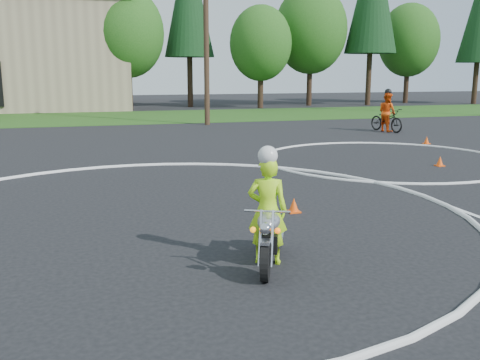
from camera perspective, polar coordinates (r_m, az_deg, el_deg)
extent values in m
plane|color=black|center=(7.89, -5.21, -9.48)|extent=(120.00, 120.00, 0.00)
cube|color=#1E4714|center=(34.38, -13.97, 6.47)|extent=(120.00, 10.00, 0.02)
torus|color=silver|center=(10.71, -8.31, -3.85)|extent=(12.12, 12.12, 0.12)
torus|color=silver|center=(18.11, 15.19, 2.16)|extent=(8.10, 8.10, 0.10)
cylinder|color=black|center=(7.36, 2.73, -8.74)|extent=(0.32, 0.54, 0.55)
cylinder|color=black|center=(8.57, 3.50, -5.81)|extent=(0.32, 0.54, 0.55)
cube|color=black|center=(7.98, 3.18, -6.44)|extent=(0.44, 0.56, 0.27)
ellipsoid|color=#B5B6BA|center=(7.70, 3.09, -4.40)|extent=(0.54, 0.67, 0.25)
cube|color=black|center=(8.15, 3.36, -3.78)|extent=(0.44, 0.60, 0.09)
cylinder|color=silver|center=(7.34, 2.16, -6.18)|extent=(0.17, 0.31, 0.73)
cylinder|color=white|center=(7.32, 3.45, -6.23)|extent=(0.17, 0.31, 0.73)
cube|color=white|center=(7.25, 2.74, -6.63)|extent=(0.20, 0.23, 0.05)
cylinder|color=silver|center=(7.38, 2.94, -3.35)|extent=(0.60, 0.29, 0.03)
sphere|color=silver|center=(7.12, 2.70, -5.21)|extent=(0.16, 0.16, 0.16)
sphere|color=orange|center=(7.16, 1.40, -5.33)|extent=(0.08, 0.08, 0.08)
sphere|color=#FF610C|center=(7.13, 4.03, -5.42)|extent=(0.08, 0.08, 0.08)
cylinder|color=silver|center=(8.34, 4.38, -6.30)|extent=(0.36, 0.69, 0.07)
imported|color=#B1F519|center=(7.90, 2.94, -3.28)|extent=(0.69, 0.59, 1.61)
sphere|color=silver|center=(7.69, 2.98, 2.61)|extent=(0.29, 0.29, 0.29)
imported|color=black|center=(26.59, 15.37, 6.20)|extent=(1.12, 2.21, 1.11)
imported|color=#E2480B|center=(26.56, 15.42, 6.99)|extent=(0.86, 1.01, 1.85)
sphere|color=black|center=(26.51, 15.53, 9.03)|extent=(0.32, 0.32, 0.32)
cone|color=#FF510D|center=(22.48, 19.29, 4.03)|extent=(0.22, 0.22, 0.30)
cube|color=#FF510D|center=(22.49, 19.27, 3.69)|extent=(0.24, 0.24, 0.03)
cone|color=#FF510D|center=(10.94, 5.76, -2.68)|extent=(0.22, 0.22, 0.30)
cube|color=#FF510D|center=(10.97, 5.75, -3.36)|extent=(0.24, 0.24, 0.03)
cone|color=#FF510D|center=(17.31, 20.55, 1.89)|extent=(0.22, 0.22, 0.30)
cube|color=#FF510D|center=(17.33, 20.52, 1.45)|extent=(0.24, 0.24, 0.03)
cylinder|color=#382619|center=(41.39, -11.70, 9.60)|extent=(0.44, 0.44, 3.24)
ellipsoid|color=#1E5116|center=(41.47, -11.93, 15.07)|extent=(5.40, 5.40, 6.48)
cylinder|color=#382619|center=(44.05, -5.35, 10.35)|extent=(0.44, 0.44, 3.96)
cylinder|color=#382619|center=(42.43, 2.19, 9.62)|extent=(0.44, 0.44, 2.88)
ellipsoid|color=#1E5116|center=(42.46, 2.23, 14.37)|extent=(4.80, 4.80, 5.76)
cylinder|color=#382619|center=(46.07, 7.40, 10.13)|extent=(0.44, 0.44, 3.60)
ellipsoid|color=#1E5116|center=(46.19, 7.55, 15.59)|extent=(6.00, 6.00, 7.20)
cylinder|color=#382619|center=(47.41, 13.55, 10.38)|extent=(0.44, 0.44, 4.32)
cylinder|color=#382619|center=(51.73, 17.30, 9.65)|extent=(0.44, 0.44, 3.24)
ellipsoid|color=#1E5116|center=(51.79, 17.57, 14.03)|extent=(5.40, 5.40, 6.48)
cylinder|color=#382619|center=(52.29, 23.79, 9.42)|extent=(0.44, 0.44, 3.60)
cylinder|color=#382619|center=(42.27, -17.28, 9.11)|extent=(0.44, 0.44, 2.88)
ellipsoid|color=#1E5116|center=(42.30, -17.57, 13.87)|extent=(4.80, 4.80, 5.76)
cylinder|color=#473321|center=(29.03, -3.63, 15.78)|extent=(0.28, 0.28, 10.00)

